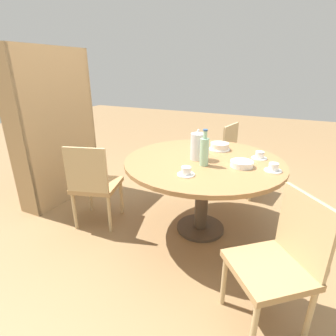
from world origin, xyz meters
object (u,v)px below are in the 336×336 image
at_px(chair_c, 239,158).
at_px(coffee_pot, 198,146).
at_px(chair_a, 94,183).
at_px(cake_main, 220,147).
at_px(cup_d, 186,172).
at_px(cup_c, 260,156).
at_px(chair_b, 279,261).
at_px(cup_a, 197,146).
at_px(cup_b, 273,168).
at_px(bookshelf, 56,132).
at_px(water_bottle, 204,151).

bearing_deg(chair_c, coffee_pot, -179.63).
bearing_deg(chair_a, cake_main, -161.64).
distance_m(chair_a, cup_d, 1.03).
xyz_separation_m(chair_c, cup_d, (-1.45, 0.15, 0.31)).
bearing_deg(cup_c, coffee_pot, 116.91).
relative_size(chair_b, cup_c, 6.16).
relative_size(cup_a, cup_c, 1.00).
xyz_separation_m(chair_c, coffee_pot, (-1.05, 0.19, 0.41)).
distance_m(coffee_pot, cake_main, 0.40).
height_order(cup_b, cup_c, same).
xyz_separation_m(coffee_pot, cup_b, (-0.02, -0.65, -0.10)).
height_order(cup_a, cup_c, same).
height_order(coffee_pot, cup_a, coffee_pot).
bearing_deg(chair_c, cup_c, -147.66).
xyz_separation_m(bookshelf, cup_b, (0.01, -2.37, -0.05)).
relative_size(water_bottle, cup_b, 2.23).
distance_m(chair_a, cup_b, 1.65).
bearing_deg(chair_a, cup_b, 175.29).
bearing_deg(cake_main, water_bottle, -179.97).
bearing_deg(coffee_pot, bookshelf, 91.06).
relative_size(chair_a, water_bottle, 2.76).
bearing_deg(coffee_pot, chair_a, 110.86).
relative_size(chair_c, cup_c, 6.16).
bearing_deg(cake_main, cup_a, 103.87).
bearing_deg(chair_a, water_bottle, 175.43).
height_order(chair_a, cup_b, chair_a).
height_order(chair_b, cup_a, chair_b).
relative_size(water_bottle, cup_c, 2.23).
bearing_deg(cup_a, chair_c, -22.95).
height_order(chair_a, water_bottle, water_bottle).
height_order(bookshelf, cup_d, bookshelf).
bearing_deg(chair_a, cup_c, -173.69).
height_order(coffee_pot, cup_b, coffee_pot).
bearing_deg(chair_b, cup_d, -156.08).
bearing_deg(cup_d, chair_c, -5.72).
relative_size(cake_main, cup_c, 1.51).
distance_m(cup_a, cup_c, 0.63).
bearing_deg(cup_c, chair_c, 21.53).
relative_size(water_bottle, cup_d, 2.23).
height_order(chair_b, cup_b, chair_b).
xyz_separation_m(chair_a, cup_d, (-0.04, -0.98, 0.31)).
xyz_separation_m(chair_b, cup_c, (1.01, 0.28, 0.31)).
bearing_deg(chair_c, cake_main, -176.75).
distance_m(coffee_pot, cup_a, 0.35).
bearing_deg(cup_b, water_bottle, 101.77).
bearing_deg(cup_a, chair_b, -139.84).
height_order(chair_b, chair_c, same).
height_order(bookshelf, cake_main, bookshelf).
xyz_separation_m(cup_c, cup_d, (-0.65, 0.46, 0.00)).
height_order(cup_c, cup_d, same).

